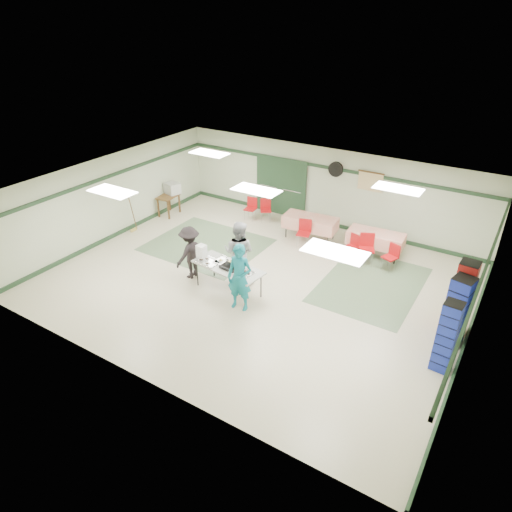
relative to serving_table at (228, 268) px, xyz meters
The scene contains 42 objects.
floor 1.16m from the serving_table, 67.65° to the left, with size 11.00×11.00×0.00m, color beige.
ceiling 2.18m from the serving_table, 67.65° to the left, with size 11.00×11.00×0.00m, color silver.
wall_back 5.39m from the serving_table, 86.28° to the left, with size 11.00×11.00×0.00m, color beige.
wall_front 3.73m from the serving_table, 84.57° to the right, with size 11.00×11.00×0.00m, color beige.
wall_left 5.26m from the serving_table, behind, with size 9.00×9.00×0.00m, color beige.
wall_right 5.94m from the serving_table, ahead, with size 9.00×9.00×0.00m, color beige.
trim_back 5.49m from the serving_table, 86.26° to the left, with size 11.00×0.06×0.10m, color #203A23.
baseboard_back 5.37m from the serving_table, 86.26° to the left, with size 11.00×0.06×0.12m, color #203A23.
trim_left 5.36m from the serving_table, behind, with size 9.00×0.06×0.10m, color #203A23.
baseboard_left 5.23m from the serving_table, behind, with size 9.00×0.06×0.12m, color #203A23.
trim_right 6.03m from the serving_table, ahead, with size 9.00×0.06×0.10m, color #203A23.
baseboard_right 5.92m from the serving_table, ahead, with size 9.00×0.06×0.12m, color #203A23.
green_patch_a 2.92m from the serving_table, 139.39° to the left, with size 3.50×3.00×0.01m, color #627C5A.
green_patch_b 3.99m from the serving_table, 36.69° to the left, with size 2.50×3.50×0.01m, color #627C5A.
double_door_left 5.61m from the serving_table, 109.31° to the left, with size 0.90×0.06×2.10m, color gray.
double_door_right 5.37m from the serving_table, 99.69° to the left, with size 0.90×0.06×2.10m, color gray.
door_frame 5.45m from the serving_table, 104.71° to the left, with size 2.00×0.03×2.15m, color #203A23.
wall_fan 5.49m from the serving_table, 83.01° to the left, with size 0.50×0.50×0.10m, color black.
scroll_banner 5.71m from the serving_table, 70.73° to the left, with size 0.80×0.02×0.60m, color #D8C087.
serving_table is the anchor object (origin of this frame).
sheet_tray_right 0.49m from the serving_table, 11.13° to the right, with size 0.57×0.43×0.02m, color silver.
sheet_tray_mid 0.20m from the serving_table, 142.99° to the left, with size 0.59×0.45×0.02m, color silver.
sheet_tray_left 0.59m from the serving_table, 169.70° to the right, with size 0.58×0.44×0.02m, color silver.
baking_pan 0.15m from the serving_table, 36.65° to the right, with size 0.47×0.30×0.08m, color black.
foam_box_stack 0.91m from the serving_table, behind, with size 0.23×0.21×0.38m, color white.
volunteer_teal 0.85m from the serving_table, 34.63° to the right, with size 0.65×0.42×1.77m, color #137585.
volunteer_grey 0.61m from the serving_table, 94.15° to the left, with size 0.88×0.68×1.80m, color gray.
volunteer_dark 1.34m from the serving_table, behind, with size 0.99×0.57×1.53m, color black.
dining_table_a 4.82m from the serving_table, 57.07° to the left, with size 1.71×0.86×0.77m.
dining_table_b 4.07m from the serving_table, 84.09° to the left, with size 1.79×0.92×0.77m.
chair_a 4.31m from the serving_table, 53.74° to the left, with size 0.57×0.57×0.92m.
chair_b 4.07m from the serving_table, 58.40° to the left, with size 0.47×0.47×0.79m.
chair_c 4.80m from the serving_table, 46.25° to the left, with size 0.48×0.48×0.79m.
chair_d 3.51m from the serving_table, 81.94° to the left, with size 0.49×0.49×0.88m.
chair_loose_a 4.77m from the serving_table, 108.97° to the left, with size 0.52×0.52×0.80m.
chair_loose_b 4.78m from the serving_table, 115.30° to the left, with size 0.42×0.42×0.81m.
crate_stack_blue_a 5.58m from the serving_table, ahead, with size 0.44×0.44×1.70m, color #1A28A0.
crate_stack_red 5.68m from the serving_table, 14.51° to the left, with size 0.41×0.41×1.85m, color maroon.
crate_stack_blue_b 5.50m from the serving_table, ahead, with size 0.36×0.36×1.66m, color #1A28A0.
printer_table 5.70m from the serving_table, 147.48° to the left, with size 0.64×0.91×0.74m.
office_printer 5.84m from the serving_table, 145.32° to the left, with size 0.50×0.44×0.39m, color #ACACA7.
broom 5.07m from the serving_table, 164.26° to the left, with size 0.03×0.03×1.34m, color brown.
Camera 1 is at (5.75, -9.21, 6.74)m, focal length 32.00 mm.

